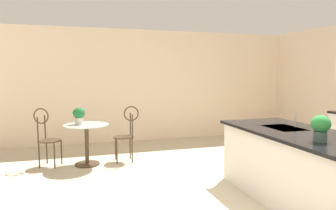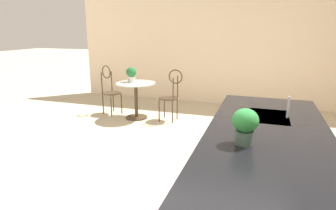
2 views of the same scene
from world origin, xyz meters
name	(u,v)px [view 2 (image 2 of 2)]	position (x,y,z in m)	size (l,w,h in m)	color
ground_plane	(182,193)	(0.00, 0.00, 0.00)	(40.00, 40.00, 0.00)	beige
wall_left_window	(231,48)	(-4.26, 0.00, 1.35)	(0.12, 7.80, 2.70)	beige
kitchen_island	(264,181)	(0.30, 0.85, 0.46)	(2.80, 1.06, 0.92)	white
bistro_table	(136,97)	(-2.43, -1.66, 0.45)	(0.80, 0.80, 0.74)	#3D2D1E
chair_near_window	(110,88)	(-2.58, -2.34, 0.57)	(0.50, 0.52, 1.04)	#3D2D1E
chair_by_island	(171,93)	(-2.49, -0.93, 0.57)	(0.40, 0.49, 1.04)	#3D2D1E
sink_faucet	(288,107)	(-0.25, 1.03, 1.03)	(0.02, 0.02, 0.22)	#B2B5BA
potted_plant_on_table	(131,74)	(-2.50, -1.78, 0.91)	(0.21, 0.21, 0.30)	beige
potted_plant_counter_near	(245,124)	(0.60, 0.66, 1.08)	(0.20, 0.20, 0.29)	#385147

